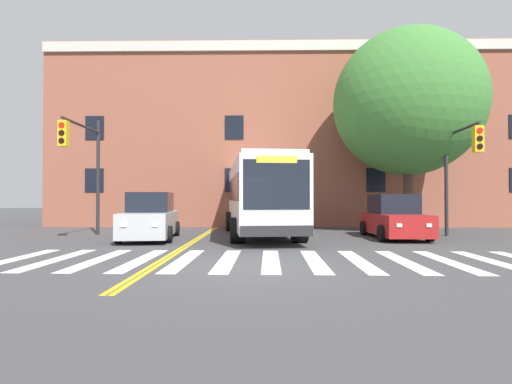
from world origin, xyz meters
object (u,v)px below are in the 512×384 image
car_silver_near_lane (150,218)px  car_red_far_lane (394,218)px  traffic_light_near_corner (459,159)px  traffic_light_far_corner (85,156)px  city_bus (259,195)px  street_tree_curbside_large (408,102)px

car_silver_near_lane → car_red_far_lane: bearing=3.7°
traffic_light_near_corner → traffic_light_far_corner: (-16.01, 0.25, 0.21)m
traffic_light_near_corner → car_silver_near_lane: bearing=-178.6°
city_bus → car_red_far_lane: (5.79, -1.33, -1.01)m
city_bus → traffic_light_far_corner: 7.90m
city_bus → traffic_light_far_corner: size_ratio=2.03×
street_tree_curbside_large → car_red_far_lane: bearing=-119.9°
car_silver_near_lane → traffic_light_far_corner: size_ratio=0.91×
traffic_light_near_corner → street_tree_curbside_large: size_ratio=0.49×
traffic_light_far_corner → street_tree_curbside_large: size_ratio=0.52×
car_red_far_lane → traffic_light_far_corner: (-13.36, -0.10, 2.71)m
car_silver_near_lane → traffic_light_near_corner: traffic_light_near_corner is taller
car_silver_near_lane → car_red_far_lane: car_silver_near_lane is taller
traffic_light_far_corner → street_tree_curbside_large: (15.06, 3.05, 3.00)m
traffic_light_far_corner → car_silver_near_lane: bearing=-10.7°
car_silver_near_lane → street_tree_curbside_large: (12.01, 3.62, 5.68)m
traffic_light_near_corner → city_bus: bearing=168.8°
traffic_light_near_corner → traffic_light_far_corner: bearing=179.1°
city_bus → car_silver_near_lane: (-4.53, -2.00, -0.97)m
city_bus → traffic_light_near_corner: (8.43, -1.67, 1.50)m
street_tree_curbside_large → traffic_light_near_corner: bearing=-74.0°
city_bus → traffic_light_near_corner: size_ratio=2.17×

